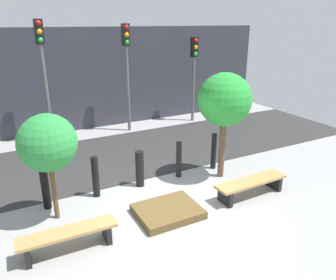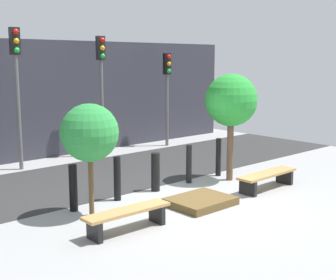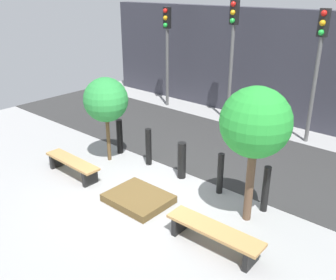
# 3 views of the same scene
# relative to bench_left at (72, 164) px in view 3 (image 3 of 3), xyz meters

# --- Properties ---
(ground_plane) EXTENTS (18.00, 18.00, 0.00)m
(ground_plane) POSITION_rel_bench_left_xyz_m (2.22, 0.37, -0.32)
(ground_plane) COLOR #969696
(road_strip) EXTENTS (18.00, 3.94, 0.01)m
(road_strip) POSITION_rel_bench_left_xyz_m (2.22, 3.99, -0.31)
(road_strip) COLOR #2E2E2E
(road_strip) RESTS_ON ground
(building_facade) EXTENTS (16.20, 0.50, 3.90)m
(building_facade) POSITION_rel_bench_left_xyz_m (2.22, 7.49, 1.63)
(building_facade) COLOR #33333D
(building_facade) RESTS_ON ground
(bench_left) EXTENTS (1.84, 0.46, 0.44)m
(bench_left) POSITION_rel_bench_left_xyz_m (0.00, 0.00, 0.00)
(bench_left) COLOR black
(bench_left) RESTS_ON ground
(bench_right) EXTENTS (1.96, 0.51, 0.43)m
(bench_right) POSITION_rel_bench_left_xyz_m (4.44, 0.00, -0.00)
(bench_right) COLOR black
(bench_right) RESTS_ON ground
(planter_bed) EXTENTS (1.40, 1.12, 0.17)m
(planter_bed) POSITION_rel_bench_left_xyz_m (2.22, 0.20, -0.23)
(planter_bed) COLOR brown
(planter_bed) RESTS_ON ground
(tree_behind_left_bench) EXTENTS (1.21, 1.21, 2.38)m
(tree_behind_left_bench) POSITION_rel_bench_left_xyz_m (0.00, 1.25, 1.45)
(tree_behind_left_bench) COLOR brown
(tree_behind_left_bench) RESTS_ON ground
(tree_behind_right_bench) EXTENTS (1.40, 1.40, 2.89)m
(tree_behind_right_bench) POSITION_rel_bench_left_xyz_m (4.44, 1.25, 1.85)
(tree_behind_right_bench) COLOR brown
(tree_behind_right_bench) RESTS_ON ground
(bollard_far_left) EXTENTS (0.18, 0.18, 1.03)m
(bollard_far_left) POSITION_rel_bench_left_xyz_m (-0.12, 1.77, 0.20)
(bollard_far_left) COLOR black
(bollard_far_left) RESTS_ON ground
(bollard_left) EXTENTS (0.17, 0.17, 1.05)m
(bollard_left) POSITION_rel_bench_left_xyz_m (1.05, 1.77, 0.21)
(bollard_left) COLOR black
(bollard_left) RESTS_ON ground
(bollard_center) EXTENTS (0.22, 0.22, 0.97)m
(bollard_center) POSITION_rel_bench_left_xyz_m (2.22, 1.77, 0.17)
(bollard_center) COLOR black
(bollard_center) RESTS_ON ground
(bollard_right) EXTENTS (0.15, 0.15, 1.02)m
(bollard_right) POSITION_rel_bench_left_xyz_m (3.39, 1.77, 0.19)
(bollard_right) COLOR black
(bollard_right) RESTS_ON ground
(bollard_far_right) EXTENTS (0.15, 0.15, 1.07)m
(bollard_far_right) POSITION_rel_bench_left_xyz_m (4.56, 1.77, 0.22)
(bollard_far_right) COLOR black
(bollard_far_right) RESTS_ON ground
(traffic_light_west) EXTENTS (0.28, 0.27, 3.85)m
(traffic_light_west) POSITION_rel_bench_left_xyz_m (-2.19, 6.25, 2.33)
(traffic_light_west) COLOR #575757
(traffic_light_west) RESTS_ON ground
(traffic_light_mid_west) EXTENTS (0.28, 0.27, 4.17)m
(traffic_light_mid_west) POSITION_rel_bench_left_xyz_m (0.75, 6.25, 2.54)
(traffic_light_mid_west) COLOR #5D5D5D
(traffic_light_mid_west) RESTS_ON ground
(traffic_light_mid_east) EXTENTS (0.28, 0.27, 4.02)m
(traffic_light_mid_east) POSITION_rel_bench_left_xyz_m (3.69, 6.25, 2.44)
(traffic_light_mid_east) COLOR #5C5C5C
(traffic_light_mid_east) RESTS_ON ground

